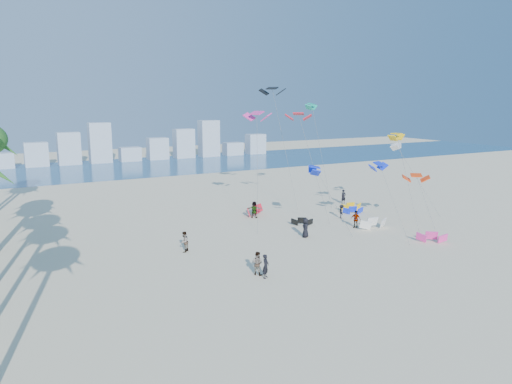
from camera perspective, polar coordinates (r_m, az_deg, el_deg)
name	(u,v)px	position (r m, az deg, el deg)	size (l,w,h in m)	color
ground	(333,305)	(32.72, 8.99, -12.90)	(220.00, 220.00, 0.00)	beige
ocean	(104,169)	(98.29, -17.37, 2.61)	(220.00, 220.00, 0.00)	navy
kitesurfer_near	(266,266)	(36.52, 1.14, -8.68)	(0.66, 0.43, 1.81)	black
kitesurfer_mid	(257,263)	(37.15, 0.14, -8.33)	(0.88, 0.69, 1.82)	gray
kitesurfers_far	(287,217)	(51.27, 3.69, -2.99)	(25.82, 11.41, 1.90)	black
grounded_kites	(336,217)	(53.75, 9.37, -2.95)	(14.52, 19.88, 1.06)	black
flying_kites	(327,129)	(54.00, 8.26, 7.29)	(21.36, 21.73, 15.03)	#0D29E5
distant_skyline	(87,149)	(107.52, -19.14, 4.82)	(85.00, 3.00, 8.40)	#9EADBF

